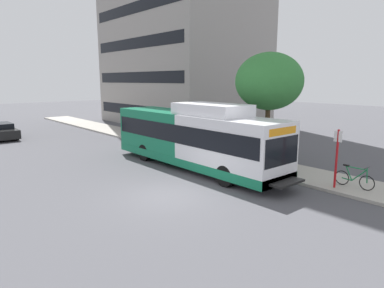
# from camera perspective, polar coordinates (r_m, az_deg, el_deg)

# --- Properties ---
(ground_plane) EXTENTS (120.00, 120.00, 0.00)m
(ground_plane) POSITION_cam_1_polar(r_m,az_deg,el_deg) (21.33, -16.84, -2.88)
(ground_plane) COLOR #4C4C51
(sidewalk_curb) EXTENTS (3.00, 56.00, 0.14)m
(sidewalk_curb) POSITION_cam_1_polar(r_m,az_deg,el_deg) (23.37, 1.09, -1.08)
(sidewalk_curb) COLOR #A8A399
(sidewalk_curb) RESTS_ON ground
(transit_bus) EXTENTS (2.58, 12.25, 3.65)m
(transit_bus) POSITION_cam_1_polar(r_m,az_deg,el_deg) (18.70, 0.32, 1.05)
(transit_bus) COLOR white
(transit_bus) RESTS_ON ground
(bus_stop_sign_pole) EXTENTS (0.10, 0.36, 2.60)m
(bus_stop_sign_pole) POSITION_cam_1_polar(r_m,az_deg,el_deg) (16.10, 23.16, -1.59)
(bus_stop_sign_pole) COLOR red
(bus_stop_sign_pole) RESTS_ON sidewalk_curb
(bicycle_parked) EXTENTS (0.52, 1.76, 1.02)m
(bicycle_parked) POSITION_cam_1_polar(r_m,az_deg,el_deg) (16.68, 25.61, -5.22)
(bicycle_parked) COLOR black
(bicycle_parked) RESTS_ON sidewalk_curb
(street_tree_near_stop) EXTENTS (3.83, 3.83, 6.26)m
(street_tree_near_stop) POSITION_cam_1_polar(r_m,az_deg,el_deg) (20.06, 12.82, 10.19)
(street_tree_near_stop) COLOR #4C3823
(street_tree_near_stop) RESTS_ON sidewalk_curb
(parked_car_far_lane) EXTENTS (1.80, 4.50, 1.33)m
(parked_car_far_lane) POSITION_cam_1_polar(r_m,az_deg,el_deg) (32.43, -29.32, 1.92)
(parked_car_far_lane) COLOR black
(parked_car_far_lane) RESTS_ON ground
(lattice_comm_tower) EXTENTS (1.10, 1.10, 30.47)m
(lattice_comm_tower) POSITION_cam_1_polar(r_m,az_deg,el_deg) (57.64, -8.73, 15.87)
(lattice_comm_tower) COLOR #B7B7BC
(lattice_comm_tower) RESTS_ON ground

